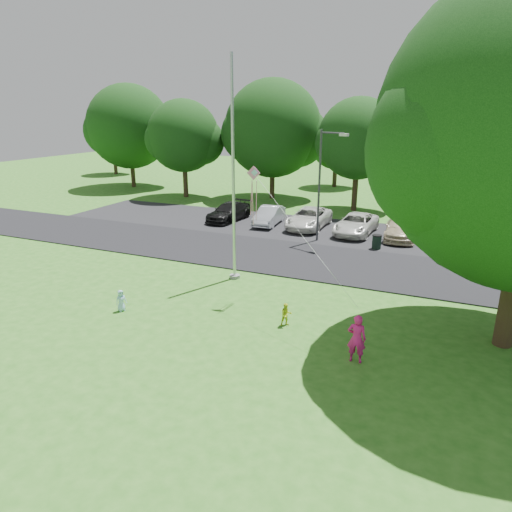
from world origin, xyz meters
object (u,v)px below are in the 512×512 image
at_px(child_yellow, 286,315).
at_px(kite, 256,187).
at_px(street_lamp, 323,176).
at_px(trash_can, 377,242).
at_px(child_blue, 121,301).
at_px(woman, 357,339).
at_px(flagpole, 233,192).

bearing_deg(child_yellow, kite, 101.15).
distance_m(street_lamp, kite, 9.78).
distance_m(trash_can, child_blue, 14.96).
relative_size(woman, child_blue, 1.84).
bearing_deg(child_blue, child_yellow, -49.76).
height_order(trash_can, kite, kite).
distance_m(flagpole, woman, 9.34).
bearing_deg(kite, child_blue, -152.45).
distance_m(child_yellow, kite, 5.13).
xyz_separation_m(street_lamp, child_blue, (-4.54, -12.96, -3.55)).
height_order(street_lamp, child_yellow, street_lamp).
relative_size(street_lamp, child_yellow, 7.48).
height_order(trash_can, child_yellow, child_yellow).
bearing_deg(street_lamp, child_yellow, -59.40).
bearing_deg(trash_can, child_blue, -122.08).
relative_size(child_yellow, child_blue, 1.01).
relative_size(flagpole, street_lamp, 1.51).
bearing_deg(trash_can, flagpole, -125.98).
xyz_separation_m(child_yellow, child_blue, (-6.50, -1.39, -0.00)).
relative_size(trash_can, child_yellow, 0.98).
bearing_deg(woman, kite, -36.53).
distance_m(woman, child_blue, 9.42).
relative_size(flagpole, trash_can, 11.46).
bearing_deg(child_blue, trash_can, -3.88).
bearing_deg(child_yellow, flagpole, 99.75).
distance_m(woman, kite, 7.17).
height_order(flagpole, child_yellow, flagpole).
bearing_deg(child_blue, flagpole, 2.38).
bearing_deg(child_blue, woman, -62.65).
bearing_deg(child_yellow, trash_can, 46.06).
xyz_separation_m(street_lamp, kite, (-0.05, -9.75, 0.80)).
xyz_separation_m(flagpole, child_yellow, (3.99, -3.80, -3.72)).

